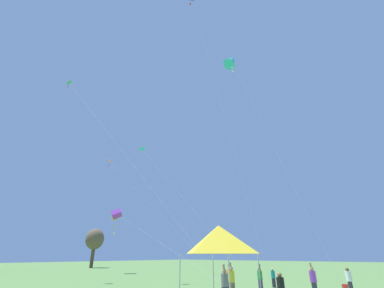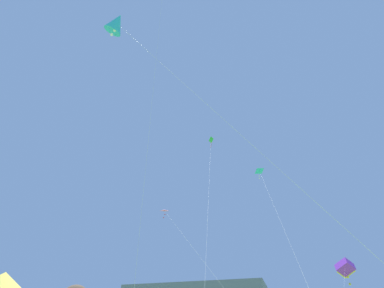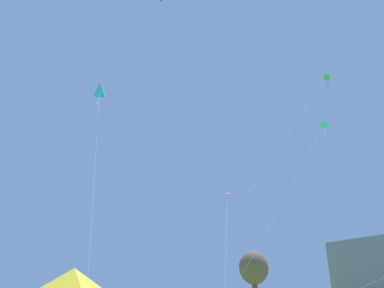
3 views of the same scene
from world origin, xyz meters
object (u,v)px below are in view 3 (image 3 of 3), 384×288
kite_cyan_diamond_1 (100,90)px  festival_tent (73,279)px  kite_pink_delta_4 (227,196)px  kite_green_delta_2 (325,80)px

kite_cyan_diamond_1 → festival_tent: bearing=174.0°
festival_tent → kite_pink_delta_4: (0.86, 11.19, 6.43)m
festival_tent → kite_green_delta_2: (1.26, 25.13, 21.51)m
festival_tent → kite_pink_delta_4: size_ratio=0.38×
festival_tent → kite_pink_delta_4: kite_pink_delta_4 is taller
kite_cyan_diamond_1 → kite_green_delta_2: 27.07m
kite_pink_delta_4 → festival_tent: bearing=-94.4°
festival_tent → kite_cyan_diamond_1: bearing=-6.0°
kite_cyan_diamond_1 → kite_pink_delta_4: (-1.34, 11.42, -5.67)m
festival_tent → kite_cyan_diamond_1: (2.19, -0.23, 12.11)m
kite_green_delta_2 → kite_pink_delta_4: kite_green_delta_2 is taller
festival_tent → kite_pink_delta_4: 12.93m
kite_cyan_diamond_1 → kite_green_delta_2: (-0.94, 25.36, 9.40)m
kite_pink_delta_4 → kite_green_delta_2: bearing=88.4°
kite_cyan_diamond_1 → kite_pink_delta_4: size_ratio=1.60×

